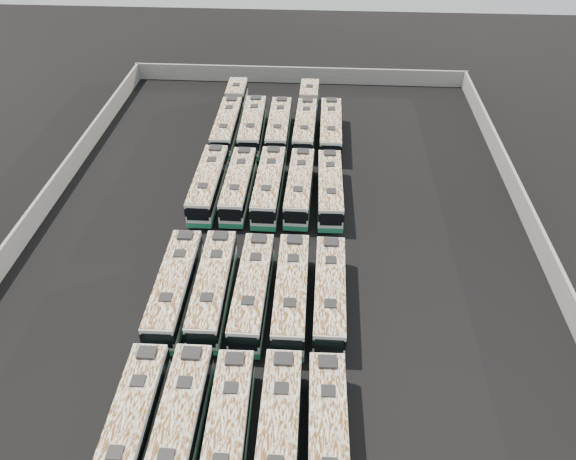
{
  "coord_description": "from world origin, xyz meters",
  "views": [
    {
      "loc": [
        3.21,
        -37.35,
        31.03
      ],
      "look_at": [
        0.77,
        0.82,
        1.6
      ],
      "focal_mm": 35.0,
      "sensor_mm": 36.0,
      "label": 1
    }
  ],
  "objects_px": {
    "bus_midfront_right": "(291,293)",
    "bus_back_right": "(307,117)",
    "bus_midback_far_left": "(208,184)",
    "bus_back_center": "(279,127)",
    "bus_front_far_right": "(328,439)",
    "bus_midfront_left": "(213,288)",
    "bus_midfront_center": "(253,291)",
    "bus_front_center": "(227,435)",
    "bus_midback_left": "(239,185)",
    "bus_front_right": "(279,437)",
    "bus_midfront_far_right": "(330,294)",
    "bus_front_far_left": "(131,428)",
    "bus_midback_center": "(269,186)",
    "bus_back_left": "(253,126)",
    "bus_back_far_right": "(331,129)",
    "bus_back_far_left": "(230,115)",
    "bus_front_left": "(178,431)",
    "bus_midback_far_right": "(330,189)",
    "bus_midfront_far_left": "(175,288)",
    "bus_midback_right": "(300,187)"
  },
  "relations": [
    {
      "from": "bus_midfront_far_left",
      "to": "bus_back_center",
      "type": "xyz_separation_m",
      "value": [
        5.87,
        26.78,
        -0.04
      ]
    },
    {
      "from": "bus_midback_far_right",
      "to": "bus_back_far_left",
      "type": "bearing_deg",
      "value": 127.03
    },
    {
      "from": "bus_front_right",
      "to": "bus_midfront_far_right",
      "type": "distance_m",
      "value": 12.49
    },
    {
      "from": "bus_front_center",
      "to": "bus_front_left",
      "type": "bearing_deg",
      "value": 176.58
    },
    {
      "from": "bus_front_right",
      "to": "bus_back_right",
      "type": "bearing_deg",
      "value": 89.56
    },
    {
      "from": "bus_midback_far_left",
      "to": "bus_back_center",
      "type": "bearing_deg",
      "value": 64.24
    },
    {
      "from": "bus_midfront_center",
      "to": "bus_back_right",
      "type": "distance_m",
      "value": 29.73
    },
    {
      "from": "bus_front_right",
      "to": "bus_midback_far_left",
      "type": "relative_size",
      "value": 1.01
    },
    {
      "from": "bus_front_right",
      "to": "bus_midfront_right",
      "type": "relative_size",
      "value": 0.99
    },
    {
      "from": "bus_front_center",
      "to": "bus_back_far_left",
      "type": "xyz_separation_m",
      "value": [
        -5.89,
        41.51,
        -0.02
      ]
    },
    {
      "from": "bus_midback_far_left",
      "to": "bus_back_far_right",
      "type": "xyz_separation_m",
      "value": [
        11.75,
        12.05,
        0.02
      ]
    },
    {
      "from": "bus_front_center",
      "to": "bus_midback_far_left",
      "type": "height_order",
      "value": "bus_midback_far_left"
    },
    {
      "from": "bus_front_far_left",
      "to": "bus_front_left",
      "type": "bearing_deg",
      "value": -1.0
    },
    {
      "from": "bus_front_far_left",
      "to": "bus_midback_center",
      "type": "xyz_separation_m",
      "value": [
        5.77,
        26.52,
        0.02
      ]
    },
    {
      "from": "bus_front_right",
      "to": "bus_front_far_right",
      "type": "bearing_deg",
      "value": 0.68
    },
    {
      "from": "bus_front_far_right",
      "to": "bus_back_center",
      "type": "bearing_deg",
      "value": 97.18
    },
    {
      "from": "bus_midfront_far_left",
      "to": "bus_midback_far_right",
      "type": "xyz_separation_m",
      "value": [
        11.69,
        14.49,
        -0.06
      ]
    },
    {
      "from": "bus_back_far_left",
      "to": "bus_back_far_right",
      "type": "distance_m",
      "value": 12.11
    },
    {
      "from": "bus_front_far_left",
      "to": "bus_front_right",
      "type": "relative_size",
      "value": 0.99
    },
    {
      "from": "bus_midback_left",
      "to": "bus_midback_far_left",
      "type": "bearing_deg",
      "value": -179.84
    },
    {
      "from": "bus_midfront_right",
      "to": "bus_midfront_left",
      "type": "bearing_deg",
      "value": 177.99
    },
    {
      "from": "bus_midback_right",
      "to": "bus_back_far_right",
      "type": "xyz_separation_m",
      "value": [
        2.94,
        12.01,
        0.05
      ]
    },
    {
      "from": "bus_front_left",
      "to": "bus_front_center",
      "type": "xyz_separation_m",
      "value": [
        2.91,
        -0.1,
        -0.04
      ]
    },
    {
      "from": "bus_front_far_right",
      "to": "bus_midfront_left",
      "type": "xyz_separation_m",
      "value": [
        -8.81,
        12.15,
        0.03
      ]
    },
    {
      "from": "bus_front_center",
      "to": "bus_midfront_right",
      "type": "relative_size",
      "value": 0.98
    },
    {
      "from": "bus_back_center",
      "to": "bus_back_right",
      "type": "bearing_deg",
      "value": 43.04
    },
    {
      "from": "bus_midback_left",
      "to": "bus_back_left",
      "type": "relative_size",
      "value": 0.96
    },
    {
      "from": "bus_front_right",
      "to": "bus_midfront_far_left",
      "type": "bearing_deg",
      "value": 125.95
    },
    {
      "from": "bus_front_left",
      "to": "bus_midfront_right",
      "type": "height_order",
      "value": "bus_front_left"
    },
    {
      "from": "bus_back_right",
      "to": "bus_midfront_right",
      "type": "bearing_deg",
      "value": -89.01
    },
    {
      "from": "bus_midback_far_left",
      "to": "bus_back_far_right",
      "type": "bearing_deg",
      "value": 45.73
    },
    {
      "from": "bus_front_left",
      "to": "bus_back_right",
      "type": "distance_m",
      "value": 42.06
    },
    {
      "from": "bus_front_far_left",
      "to": "bus_midback_far_right",
      "type": "xyz_separation_m",
      "value": [
        11.62,
        26.47,
        -0.03
      ]
    },
    {
      "from": "bus_midback_right",
      "to": "bus_back_far_left",
      "type": "xyz_separation_m",
      "value": [
        -8.85,
        14.81,
        -0.0
      ]
    },
    {
      "from": "bus_back_center",
      "to": "bus_back_right",
      "type": "height_order",
      "value": "bus_back_center"
    },
    {
      "from": "bus_midfront_far_right",
      "to": "bus_midback_right",
      "type": "xyz_separation_m",
      "value": [
        -2.96,
        14.47,
        -0.01
      ]
    },
    {
      "from": "bus_midback_far_left",
      "to": "bus_midback_far_right",
      "type": "height_order",
      "value": "bus_midback_far_left"
    },
    {
      "from": "bus_front_far_left",
      "to": "bus_back_center",
      "type": "xyz_separation_m",
      "value": [
        5.79,
        38.76,
        -0.01
      ]
    },
    {
      "from": "bus_back_left",
      "to": "bus_back_far_right",
      "type": "bearing_deg",
      "value": -1.94
    },
    {
      "from": "bus_front_far_right",
      "to": "bus_back_left",
      "type": "bearing_deg",
      "value": 101.46
    },
    {
      "from": "bus_midfront_right",
      "to": "bus_back_right",
      "type": "height_order",
      "value": "bus_midfront_right"
    },
    {
      "from": "bus_midback_far_left",
      "to": "bus_midback_left",
      "type": "height_order",
      "value": "bus_midback_far_left"
    },
    {
      "from": "bus_front_left",
      "to": "bus_front_far_right",
      "type": "bearing_deg",
      "value": 0.0
    },
    {
      "from": "bus_front_left",
      "to": "bus_front_right",
      "type": "distance_m",
      "value": 5.91
    },
    {
      "from": "bus_midback_far_left",
      "to": "bus_front_far_left",
      "type": "bearing_deg",
      "value": -89.77
    },
    {
      "from": "bus_front_far_left",
      "to": "bus_front_left",
      "type": "distance_m",
      "value": 2.84
    },
    {
      "from": "bus_front_far_right",
      "to": "bus_midfront_right",
      "type": "relative_size",
      "value": 0.98
    },
    {
      "from": "bus_midback_center",
      "to": "bus_midfront_right",
      "type": "bearing_deg",
      "value": -77.55
    },
    {
      "from": "bus_front_far_left",
      "to": "bus_back_far_left",
      "type": "relative_size",
      "value": 0.65
    },
    {
      "from": "bus_midfront_far_left",
      "to": "bus_midfront_center",
      "type": "relative_size",
      "value": 1.01
    }
  ]
}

